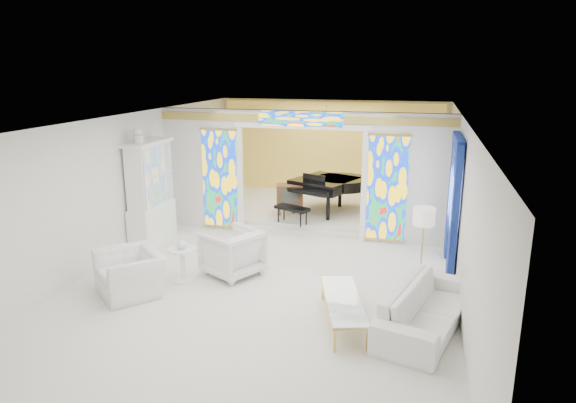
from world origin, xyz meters
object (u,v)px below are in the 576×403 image
(armchair_left, at_px, (130,273))
(grand_piano, at_px, (331,184))
(china_cabinet, at_px, (151,193))
(tv_console, at_px, (290,195))
(sofa, at_px, (426,308))
(armchair_right, at_px, (232,252))
(coffee_table, at_px, (343,301))

(armchair_left, distance_m, grand_piano, 6.31)
(china_cabinet, height_order, armchair_left, china_cabinet)
(china_cabinet, distance_m, tv_console, 3.68)
(armchair_left, bearing_deg, tv_console, 113.97)
(armchair_left, relative_size, tv_console, 1.49)
(armchair_left, relative_size, sofa, 0.49)
(sofa, bearing_deg, china_cabinet, 82.63)
(armchair_right, bearing_deg, china_cabinet, -89.97)
(china_cabinet, xyz_separation_m, tv_console, (2.64, 2.52, -0.47))
(armchair_right, xyz_separation_m, grand_piano, (1.17, 4.42, 0.46))
(grand_piano, distance_m, tv_console, 1.18)
(coffee_table, bearing_deg, armchair_right, 149.56)
(tv_console, bearing_deg, armchair_right, -109.85)
(armchair_left, xyz_separation_m, coffee_table, (3.89, -0.14, -0.00))
(coffee_table, height_order, grand_piano, grand_piano)
(china_cabinet, relative_size, armchair_left, 2.31)
(grand_piano, height_order, tv_console, grand_piano)
(coffee_table, bearing_deg, china_cabinet, 150.51)
(china_cabinet, bearing_deg, coffee_table, -29.49)
(china_cabinet, distance_m, grand_piano, 4.78)
(china_cabinet, height_order, sofa, china_cabinet)
(armchair_left, bearing_deg, armchair_right, 82.44)
(armchair_left, relative_size, coffee_table, 0.61)
(tv_console, bearing_deg, grand_piano, 10.82)
(china_cabinet, bearing_deg, tv_console, 43.67)
(armchair_left, xyz_separation_m, tv_console, (1.63, 5.15, 0.31))
(china_cabinet, height_order, tv_console, china_cabinet)
(sofa, bearing_deg, armchair_left, 105.76)
(china_cabinet, bearing_deg, sofa, -23.13)
(grand_piano, relative_size, tv_console, 3.59)
(armchair_left, distance_m, coffee_table, 3.89)
(armchair_left, height_order, tv_console, tv_console)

